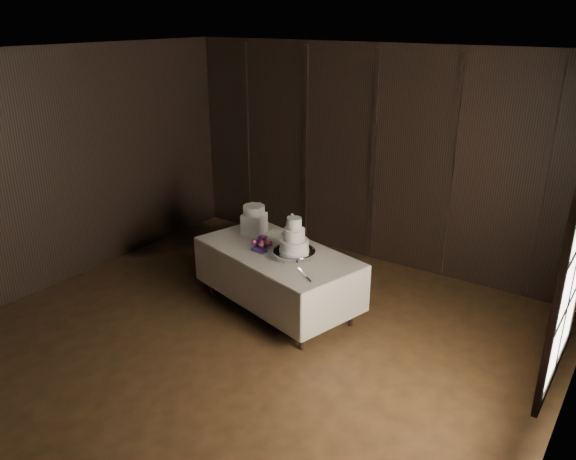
{
  "coord_description": "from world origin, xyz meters",
  "views": [
    {
      "loc": [
        3.32,
        -3.39,
        3.36
      ],
      "look_at": [
        -0.05,
        1.49,
        1.05
      ],
      "focal_mm": 35.0,
      "sensor_mm": 36.0,
      "label": 1
    }
  ],
  "objects_px": {
    "box_pedestal": "(254,223)",
    "small_cake": "(254,210)",
    "display_table": "(278,277)",
    "bouquet": "(262,242)",
    "wedding_cake": "(291,238)",
    "cake_stand": "(294,254)"
  },
  "relations": [
    {
      "from": "small_cake",
      "to": "bouquet",
      "type": "bearing_deg",
      "value": -41.73
    },
    {
      "from": "bouquet",
      "to": "wedding_cake",
      "type": "bearing_deg",
      "value": -6.78
    },
    {
      "from": "box_pedestal",
      "to": "small_cake",
      "type": "xyz_separation_m",
      "value": [
        0.0,
        0.0,
        0.18
      ]
    },
    {
      "from": "bouquet",
      "to": "small_cake",
      "type": "distance_m",
      "value": 0.54
    },
    {
      "from": "bouquet",
      "to": "box_pedestal",
      "type": "height_order",
      "value": "box_pedestal"
    },
    {
      "from": "wedding_cake",
      "to": "box_pedestal",
      "type": "xyz_separation_m",
      "value": [
        -0.82,
        0.38,
        -0.12
      ]
    },
    {
      "from": "cake_stand",
      "to": "bouquet",
      "type": "relative_size",
      "value": 1.27
    },
    {
      "from": "display_table",
      "to": "small_cake",
      "type": "distance_m",
      "value": 0.91
    },
    {
      "from": "bouquet",
      "to": "box_pedestal",
      "type": "relative_size",
      "value": 1.47
    },
    {
      "from": "display_table",
      "to": "wedding_cake",
      "type": "distance_m",
      "value": 0.64
    },
    {
      "from": "box_pedestal",
      "to": "small_cake",
      "type": "height_order",
      "value": "small_cake"
    },
    {
      "from": "display_table",
      "to": "bouquet",
      "type": "distance_m",
      "value": 0.46
    },
    {
      "from": "display_table",
      "to": "wedding_cake",
      "type": "relative_size",
      "value": 5.6
    },
    {
      "from": "wedding_cake",
      "to": "cake_stand",
      "type": "bearing_deg",
      "value": 53.14
    },
    {
      "from": "box_pedestal",
      "to": "bouquet",
      "type": "bearing_deg",
      "value": -41.73
    },
    {
      "from": "cake_stand",
      "to": "box_pedestal",
      "type": "height_order",
      "value": "box_pedestal"
    },
    {
      "from": "wedding_cake",
      "to": "small_cake",
      "type": "distance_m",
      "value": 0.9
    },
    {
      "from": "wedding_cake",
      "to": "small_cake",
      "type": "bearing_deg",
      "value": 178.73
    },
    {
      "from": "wedding_cake",
      "to": "box_pedestal",
      "type": "distance_m",
      "value": 0.91
    },
    {
      "from": "display_table",
      "to": "box_pedestal",
      "type": "relative_size",
      "value": 8.42
    },
    {
      "from": "display_table",
      "to": "cake_stand",
      "type": "height_order",
      "value": "cake_stand"
    },
    {
      "from": "display_table",
      "to": "small_cake",
      "type": "relative_size",
      "value": 8.1
    }
  ]
}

